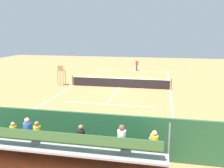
{
  "coord_description": "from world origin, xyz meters",
  "views": [
    {
      "loc": [
        -4.12,
        24.23,
        5.62
      ],
      "look_at": [
        0.0,
        4.0,
        1.2
      ],
      "focal_mm": 39.54,
      "sensor_mm": 36.0,
      "label": 1
    }
  ],
  "objects_px": {
    "umpire_chair": "(61,73)",
    "tennis_ball_near": "(148,75)",
    "bleacher_stand": "(61,146)",
    "tennis_net": "(120,83)",
    "courtside_bench": "(126,139)",
    "equipment_bag": "(94,144)",
    "tennis_player": "(137,64)",
    "tennis_racket": "(134,70)"
  },
  "relations": [
    {
      "from": "tennis_net",
      "to": "equipment_bag",
      "type": "relative_size",
      "value": 11.44
    },
    {
      "from": "equipment_bag",
      "to": "tennis_net",
      "type": "bearing_deg",
      "value": -85.62
    },
    {
      "from": "umpire_chair",
      "to": "bleacher_stand",
      "type": "bearing_deg",
      "value": 112.83
    },
    {
      "from": "bleacher_stand",
      "to": "tennis_ball_near",
      "type": "bearing_deg",
      "value": -95.58
    },
    {
      "from": "bleacher_stand",
      "to": "equipment_bag",
      "type": "relative_size",
      "value": 10.07
    },
    {
      "from": "bleacher_stand",
      "to": "umpire_chair",
      "type": "height_order",
      "value": "bleacher_stand"
    },
    {
      "from": "tennis_player",
      "to": "equipment_bag",
      "type": "bearing_deg",
      "value": 91.08
    },
    {
      "from": "tennis_net",
      "to": "courtside_bench",
      "type": "relative_size",
      "value": 5.72
    },
    {
      "from": "bleacher_stand",
      "to": "tennis_racket",
      "type": "bearing_deg",
      "value": -90.09
    },
    {
      "from": "tennis_ball_near",
      "to": "tennis_racket",
      "type": "bearing_deg",
      "value": -62.31
    },
    {
      "from": "tennis_net",
      "to": "equipment_bag",
      "type": "distance_m",
      "value": 13.44
    },
    {
      "from": "tennis_player",
      "to": "tennis_racket",
      "type": "xyz_separation_m",
      "value": [
        0.38,
        -0.42,
        -1.0
      ]
    },
    {
      "from": "umpire_chair",
      "to": "tennis_ball_near",
      "type": "bearing_deg",
      "value": -137.61
    },
    {
      "from": "courtside_bench",
      "to": "tennis_racket",
      "type": "distance_m",
      "value": 25.07
    },
    {
      "from": "tennis_net",
      "to": "umpire_chair",
      "type": "height_order",
      "value": "umpire_chair"
    },
    {
      "from": "tennis_player",
      "to": "tennis_ball_near",
      "type": "distance_m",
      "value": 4.28
    },
    {
      "from": "tennis_net",
      "to": "umpire_chair",
      "type": "relative_size",
      "value": 4.81
    },
    {
      "from": "courtside_bench",
      "to": "equipment_bag",
      "type": "distance_m",
      "value": 1.62
    },
    {
      "from": "courtside_bench",
      "to": "tennis_ball_near",
      "type": "xyz_separation_m",
      "value": [
        0.23,
        -20.78,
        -0.53
      ]
    },
    {
      "from": "courtside_bench",
      "to": "tennis_racket",
      "type": "xyz_separation_m",
      "value": [
        2.42,
        -24.95,
        -0.54
      ]
    },
    {
      "from": "tennis_net",
      "to": "courtside_bench",
      "type": "height_order",
      "value": "tennis_net"
    },
    {
      "from": "umpire_chair",
      "to": "equipment_bag",
      "type": "xyz_separation_m",
      "value": [
        -7.23,
        13.08,
        -1.13
      ]
    },
    {
      "from": "tennis_net",
      "to": "bleacher_stand",
      "type": "height_order",
      "value": "bleacher_stand"
    },
    {
      "from": "tennis_racket",
      "to": "bleacher_stand",
      "type": "bearing_deg",
      "value": 89.91
    },
    {
      "from": "equipment_bag",
      "to": "tennis_ball_near",
      "type": "bearing_deg",
      "value": -93.67
    },
    {
      "from": "umpire_chair",
      "to": "tennis_racket",
      "type": "bearing_deg",
      "value": -118.01
    },
    {
      "from": "courtside_bench",
      "to": "equipment_bag",
      "type": "bearing_deg",
      "value": 4.67
    },
    {
      "from": "tennis_net",
      "to": "tennis_racket",
      "type": "xyz_separation_m",
      "value": [
        -0.18,
        -11.68,
        -0.49
      ]
    },
    {
      "from": "bleacher_stand",
      "to": "tennis_player",
      "type": "bearing_deg",
      "value": -90.91
    },
    {
      "from": "umpire_chair",
      "to": "courtside_bench",
      "type": "distance_m",
      "value": 15.68
    },
    {
      "from": "tennis_player",
      "to": "tennis_ball_near",
      "type": "height_order",
      "value": "tennis_player"
    },
    {
      "from": "tennis_net",
      "to": "tennis_ball_near",
      "type": "height_order",
      "value": "tennis_net"
    },
    {
      "from": "bleacher_stand",
      "to": "tennis_ball_near",
      "type": "distance_m",
      "value": 22.99
    },
    {
      "from": "equipment_bag",
      "to": "tennis_player",
      "type": "relative_size",
      "value": 0.47
    },
    {
      "from": "tennis_ball_near",
      "to": "umpire_chair",
      "type": "bearing_deg",
      "value": 42.39
    },
    {
      "from": "bleacher_stand",
      "to": "equipment_bag",
      "type": "distance_m",
      "value": 2.28
    },
    {
      "from": "bleacher_stand",
      "to": "equipment_bag",
      "type": "xyz_separation_m",
      "value": [
        -0.89,
        -1.96,
        -0.76
      ]
    },
    {
      "from": "courtside_bench",
      "to": "tennis_ball_near",
      "type": "distance_m",
      "value": 20.78
    },
    {
      "from": "tennis_racket",
      "to": "tennis_net",
      "type": "bearing_deg",
      "value": 89.13
    },
    {
      "from": "umpire_chair",
      "to": "tennis_racket",
      "type": "xyz_separation_m",
      "value": [
        -6.38,
        -11.99,
        -1.3
      ]
    },
    {
      "from": "equipment_bag",
      "to": "tennis_ball_near",
      "type": "relative_size",
      "value": 13.64
    },
    {
      "from": "bleacher_stand",
      "to": "courtside_bench",
      "type": "xyz_separation_m",
      "value": [
        -2.46,
        -2.09,
        -0.38
      ]
    }
  ]
}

